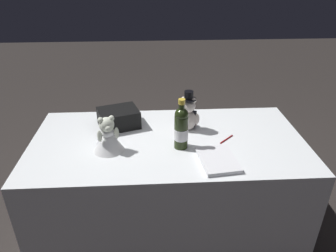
{
  "coord_description": "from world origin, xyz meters",
  "views": [
    {
      "loc": [
        0.1,
        1.74,
        1.82
      ],
      "look_at": [
        0.0,
        0.0,
        0.88
      ],
      "focal_mm": 33.87,
      "sensor_mm": 36.0,
      "label": 1
    }
  ],
  "objects_px": {
    "champagne_bottle": "(181,128)",
    "signing_pen": "(226,139)",
    "teddy_bear_bride": "(107,135)",
    "teddy_bear_groom": "(188,114)",
    "gift_case_black": "(119,118)",
    "guestbook": "(218,160)"
  },
  "relations": [
    {
      "from": "teddy_bear_bride",
      "to": "gift_case_black",
      "type": "xyz_separation_m",
      "value": [
        -0.04,
        -0.29,
        -0.03
      ]
    },
    {
      "from": "teddy_bear_groom",
      "to": "teddy_bear_bride",
      "type": "relative_size",
      "value": 1.22
    },
    {
      "from": "teddy_bear_groom",
      "to": "guestbook",
      "type": "bearing_deg",
      "value": 107.47
    },
    {
      "from": "teddy_bear_bride",
      "to": "teddy_bear_groom",
      "type": "bearing_deg",
      "value": -156.46
    },
    {
      "from": "guestbook",
      "to": "gift_case_black",
      "type": "bearing_deg",
      "value": -45.06
    },
    {
      "from": "teddy_bear_groom",
      "to": "signing_pen",
      "type": "height_order",
      "value": "teddy_bear_groom"
    },
    {
      "from": "gift_case_black",
      "to": "guestbook",
      "type": "relative_size",
      "value": 1.14
    },
    {
      "from": "teddy_bear_bride",
      "to": "champagne_bottle",
      "type": "distance_m",
      "value": 0.44
    },
    {
      "from": "signing_pen",
      "to": "gift_case_black",
      "type": "bearing_deg",
      "value": -18.46
    },
    {
      "from": "champagne_bottle",
      "to": "gift_case_black",
      "type": "bearing_deg",
      "value": -36.68
    },
    {
      "from": "champagne_bottle",
      "to": "signing_pen",
      "type": "xyz_separation_m",
      "value": [
        -0.3,
        -0.07,
        -0.13
      ]
    },
    {
      "from": "guestbook",
      "to": "signing_pen",
      "type": "bearing_deg",
      "value": -120.2
    },
    {
      "from": "gift_case_black",
      "to": "guestbook",
      "type": "bearing_deg",
      "value": 141.95
    },
    {
      "from": "teddy_bear_groom",
      "to": "gift_case_black",
      "type": "height_order",
      "value": "teddy_bear_groom"
    },
    {
      "from": "gift_case_black",
      "to": "teddy_bear_groom",
      "type": "bearing_deg",
      "value": 171.73
    },
    {
      "from": "teddy_bear_bride",
      "to": "signing_pen",
      "type": "distance_m",
      "value": 0.75
    },
    {
      "from": "teddy_bear_bride",
      "to": "guestbook",
      "type": "bearing_deg",
      "value": 164.69
    },
    {
      "from": "teddy_bear_bride",
      "to": "signing_pen",
      "type": "relative_size",
      "value": 2.08
    },
    {
      "from": "gift_case_black",
      "to": "guestbook",
      "type": "distance_m",
      "value": 0.76
    },
    {
      "from": "guestbook",
      "to": "teddy_bear_bride",
      "type": "bearing_deg",
      "value": -22.32
    },
    {
      "from": "teddy_bear_bride",
      "to": "guestbook",
      "type": "xyz_separation_m",
      "value": [
        -0.64,
        0.17,
        -0.08
      ]
    },
    {
      "from": "teddy_bear_bride",
      "to": "champagne_bottle",
      "type": "height_order",
      "value": "champagne_bottle"
    }
  ]
}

